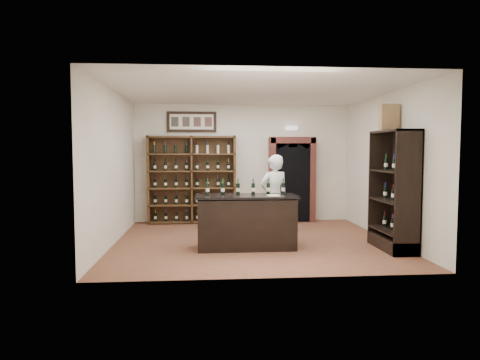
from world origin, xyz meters
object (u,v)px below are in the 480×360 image
(counter_bottle_0, at_px, (208,189))
(shopkeeper, at_px, (274,197))
(wine_crate, at_px, (389,118))
(side_cabinet, at_px, (395,209))
(wine_shelf, at_px, (192,179))
(tasting_counter, at_px, (246,222))

(counter_bottle_0, relative_size, shopkeeper, 0.17)
(counter_bottle_0, distance_m, wine_crate, 3.69)
(wine_crate, bearing_deg, side_cabinet, -92.89)
(shopkeeper, distance_m, wine_crate, 2.72)
(wine_shelf, xyz_separation_m, wine_crate, (3.81, -2.90, 1.35))
(tasting_counter, bearing_deg, side_cabinet, -6.28)
(counter_bottle_0, xyz_separation_m, wine_crate, (3.43, -0.11, 1.35))
(wine_shelf, height_order, wine_crate, wine_crate)
(counter_bottle_0, bearing_deg, wine_crate, -1.86)
(tasting_counter, bearing_deg, shopkeeper, 52.36)
(side_cabinet, bearing_deg, wine_crate, 91.68)
(side_cabinet, bearing_deg, tasting_counter, 173.72)
(tasting_counter, bearing_deg, counter_bottle_0, 168.42)
(shopkeeper, bearing_deg, tasting_counter, 32.76)
(wine_shelf, xyz_separation_m, side_cabinet, (3.82, -3.23, -0.35))
(wine_shelf, relative_size, wine_crate, 4.34)
(side_cabinet, height_order, shopkeeper, side_cabinet)
(wine_crate, bearing_deg, tasting_counter, 176.18)
(shopkeeper, xyz_separation_m, wine_crate, (2.06, -0.82, 1.58))
(tasting_counter, relative_size, wine_crate, 3.71)
(wine_shelf, bearing_deg, side_cabinet, -40.21)
(counter_bottle_0, height_order, wine_crate, wine_crate)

